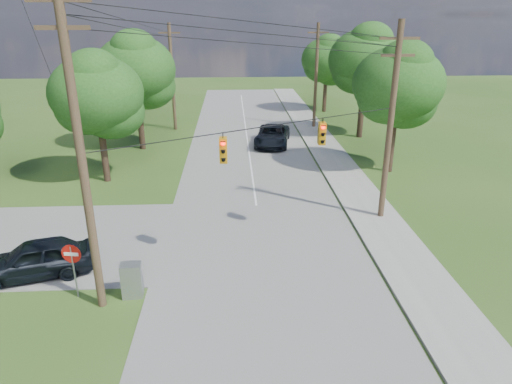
{
  "coord_description": "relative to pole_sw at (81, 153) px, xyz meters",
  "views": [
    {
      "loc": [
        0.64,
        -15.03,
        10.68
      ],
      "look_at": [
        1.71,
        5.0,
        2.86
      ],
      "focal_mm": 32.0,
      "sensor_mm": 36.0,
      "label": 1
    }
  ],
  "objects": [
    {
      "name": "control_cabinet",
      "position": [
        1.1,
        0.56,
        -5.49
      ],
      "size": [
        0.86,
        0.65,
        1.47
      ],
      "primitive_type": "cube",
      "rotation": [
        0.0,
        0.0,
        0.08
      ],
      "color": "gray",
      "rests_on": "ground"
    },
    {
      "name": "car_cross_dark",
      "position": [
        -3.38,
        2.3,
        -5.36
      ],
      "size": [
        5.22,
        3.2,
        1.66
      ],
      "primitive_type": "imported",
      "rotation": [
        0.0,
        0.0,
        -1.3
      ],
      "color": "black",
      "rests_on": "cross_road"
    },
    {
      "name": "main_road",
      "position": [
        6.6,
        4.6,
        -6.21
      ],
      "size": [
        10.0,
        100.0,
        0.03
      ],
      "primitive_type": "cube",
      "color": "gray",
      "rests_on": "ground"
    },
    {
      "name": "pole_sw",
      "position": [
        0.0,
        0.0,
        0.0
      ],
      "size": [
        2.0,
        0.32,
        12.0
      ],
      "color": "brown",
      "rests_on": "ground"
    },
    {
      "name": "do_not_enter_sign",
      "position": [
        -1.12,
        0.6,
        -4.5
      ],
      "size": [
        0.79,
        0.16,
        2.38
      ],
      "rotation": [
        0.0,
        0.0,
        -0.15
      ],
      "color": "gray",
      "rests_on": "ground"
    },
    {
      "name": "car_main_north",
      "position": [
        8.74,
        23.18,
        -5.37
      ],
      "size": [
        3.75,
        6.34,
        1.65
      ],
      "primitive_type": "imported",
      "rotation": [
        0.0,
        0.0,
        -0.18
      ],
      "color": "black",
      "rests_on": "main_road"
    },
    {
      "name": "tree_e_near",
      "position": [
        16.6,
        15.6,
        0.02
      ],
      "size": [
        6.2,
        6.2,
        8.81
      ],
      "color": "#3C291E",
      "rests_on": "ground"
    },
    {
      "name": "traffic_signals",
      "position": [
        7.15,
        4.03,
        -0.73
      ],
      "size": [
        4.91,
        3.27,
        1.05
      ],
      "color": "#C4840B",
      "rests_on": "ground"
    },
    {
      "name": "sidewalk_east",
      "position": [
        13.3,
        4.6,
        -6.17
      ],
      "size": [
        2.6,
        100.0,
        0.12
      ],
      "primitive_type": "cube",
      "color": "#A1A097",
      "rests_on": "ground"
    },
    {
      "name": "tree_e_far",
      "position": [
        16.1,
        37.6,
        -0.31
      ],
      "size": [
        5.8,
        5.8,
        8.32
      ],
      "color": "#3C291E",
      "rests_on": "ground"
    },
    {
      "name": "pole_north_w",
      "position": [
        -0.4,
        29.6,
        -1.1
      ],
      "size": [
        2.0,
        0.32,
        10.0
      ],
      "color": "brown",
      "rests_on": "ground"
    },
    {
      "name": "pole_ne",
      "position": [
        13.5,
        7.6,
        -0.76
      ],
      "size": [
        2.0,
        0.32,
        10.5
      ],
      "color": "brown",
      "rests_on": "ground"
    },
    {
      "name": "pole_north_e",
      "position": [
        13.5,
        29.6,
        -1.1
      ],
      "size": [
        2.0,
        0.32,
        10.0
      ],
      "color": "brown",
      "rests_on": "ground"
    },
    {
      "name": "power_lines",
      "position": [
        6.1,
        11.14,
        2.93
      ],
      "size": [
        13.93,
        29.62,
        4.93
      ],
      "color": "black",
      "rests_on": "ground"
    },
    {
      "name": "tree_e_mid",
      "position": [
        17.1,
        25.6,
        0.68
      ],
      "size": [
        6.6,
        6.6,
        9.64
      ],
      "color": "#3C291E",
      "rests_on": "ground"
    },
    {
      "name": "tree_w_near",
      "position": [
        -3.4,
        14.6,
        -0.3
      ],
      "size": [
        6.0,
        6.0,
        8.4
      ],
      "color": "#3C291E",
      "rests_on": "ground"
    },
    {
      "name": "tree_w_far",
      "position": [
        -4.4,
        32.6,
        0.02
      ],
      "size": [
        6.0,
        6.0,
        8.73
      ],
      "color": "#3C291E",
      "rests_on": "ground"
    },
    {
      "name": "ground",
      "position": [
        4.6,
        -0.4,
        -6.23
      ],
      "size": [
        140.0,
        140.0,
        0.0
      ],
      "primitive_type": "plane",
      "color": "#2B501A",
      "rests_on": "ground"
    },
    {
      "name": "tree_w_mid",
      "position": [
        -2.4,
        22.6,
        0.35
      ],
      "size": [
        6.4,
        6.4,
        9.22
      ],
      "color": "#3C291E",
      "rests_on": "ground"
    }
  ]
}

